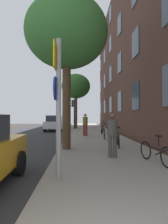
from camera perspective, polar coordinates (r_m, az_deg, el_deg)
The scene contains 17 objects.
ground_plane at distance 15.81m, azimuth -10.32°, elevation -6.98°, with size 41.80×41.80×0.00m, color #332D28.
road_asphalt at distance 16.24m, azimuth -17.72°, elevation -6.77°, with size 7.00×38.00×0.01m, color #2D2D30.
sidewalk at distance 15.69m, azimuth 2.52°, elevation -6.83°, with size 4.20×38.00×0.12m, color gray.
building_facade at distance 16.49m, azimuth 12.15°, elevation 18.27°, with size 0.56×27.00×14.15m.
sign_post at distance 4.28m, azimuth -8.33°, elevation 4.54°, with size 0.15×0.60×3.29m.
traffic_light at distance 20.76m, azimuth -3.39°, elevation 1.08°, with size 0.43×0.24×3.35m.
tree_near at distance 8.90m, azimuth -5.49°, elevation 23.24°, with size 3.71×3.71×6.78m.
tree_far at distance 22.19m, azimuth -2.59°, elevation 8.03°, with size 3.48×3.48×6.56m.
bicycle_0 at distance 6.17m, azimuth 21.67°, elevation -11.69°, with size 0.49×1.68×0.90m.
bicycle_1 at distance 8.84m, azimuth 10.73°, elevation -8.35°, with size 0.46×1.71×0.96m.
bicycle_2 at distance 11.74m, azimuth 6.44°, elevation -6.56°, with size 0.46×1.69×0.97m.
bicycle_3 at distance 14.73m, azimuth 5.70°, elevation -5.53°, with size 0.51×1.70×0.94m.
bicycle_4 at distance 17.77m, azimuth 6.16°, elevation -4.72°, with size 0.43×1.69×0.98m.
pedestrian_0 at distance 6.55m, azimuth 8.95°, elevation -6.25°, with size 0.49×0.49×1.58m.
pedestrian_1 at distance 13.39m, azimuth 0.38°, elevation -3.52°, with size 0.52×0.52×1.64m.
car_1 at distance 19.48m, azimuth -9.13°, elevation -3.41°, with size 1.90×4.22×1.62m.
car_2 at distance 26.43m, azimuth -7.48°, elevation -2.83°, with size 1.95×4.18×1.62m.
Camera 1 is at (-0.14, -0.57, 1.60)m, focal length 28.95 mm.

